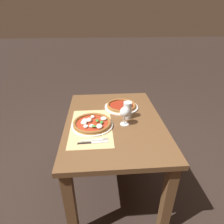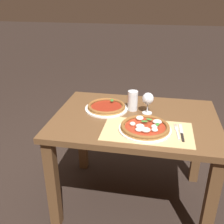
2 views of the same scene
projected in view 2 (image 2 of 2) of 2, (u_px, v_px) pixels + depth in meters
ground_plane at (132, 199)px, 2.13m from camera, size 24.00×24.00×0.00m
dining_table at (135, 132)px, 1.86m from camera, size 1.13×0.81×0.74m
paper_placemat at (147, 131)px, 1.63m from camera, size 0.56×0.32×0.00m
pizza_near at (145, 127)px, 1.63m from camera, size 0.33×0.33×0.05m
pizza_far at (106, 107)px, 1.92m from camera, size 0.32×0.32×0.04m
wine_glass at (148, 100)px, 1.83m from camera, size 0.08×0.08×0.16m
pint_glass at (133, 101)px, 1.89m from camera, size 0.07×0.07×0.15m
fork at (177, 131)px, 1.62m from camera, size 0.03×0.20×0.00m
knife at (182, 132)px, 1.61m from camera, size 0.03×0.22×0.01m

